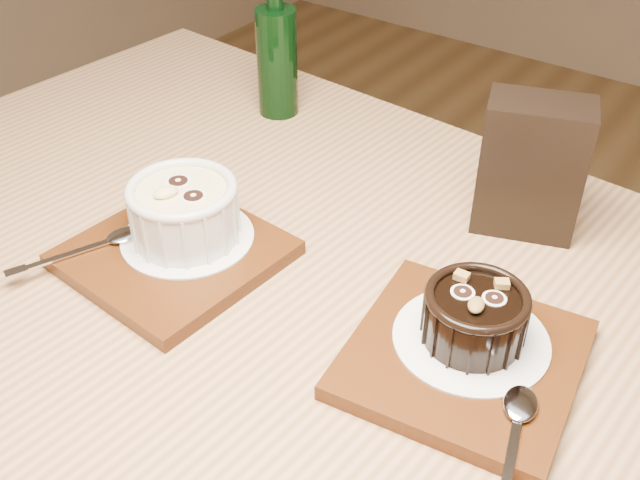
{
  "coord_description": "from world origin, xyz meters",
  "views": [
    {
      "loc": [
        0.11,
        -0.24,
        1.2
      ],
      "look_at": [
        -0.19,
        0.17,
        0.81
      ],
      "focal_mm": 42.0,
      "sensor_mm": 36.0,
      "label": 1
    }
  ],
  "objects_px": {
    "tray_right": "(463,359)",
    "ramekin_dark": "(475,314)",
    "ramekin_white": "(184,209)",
    "green_bottle": "(277,58)",
    "table": "(297,393)",
    "condiment_stand": "(531,167)",
    "tray_left": "(175,254)"
  },
  "relations": [
    {
      "from": "table",
      "to": "ramekin_white",
      "type": "bearing_deg",
      "value": 171.61
    },
    {
      "from": "ramekin_white",
      "to": "tray_left",
      "type": "bearing_deg",
      "value": -69.1
    },
    {
      "from": "tray_right",
      "to": "ramekin_white",
      "type": "bearing_deg",
      "value": -176.07
    },
    {
      "from": "table",
      "to": "green_bottle",
      "type": "relative_size",
      "value": 6.55
    },
    {
      "from": "tray_left",
      "to": "ramekin_white",
      "type": "bearing_deg",
      "value": 91.87
    },
    {
      "from": "table",
      "to": "green_bottle",
      "type": "bearing_deg",
      "value": 130.6
    },
    {
      "from": "tray_left",
      "to": "tray_right",
      "type": "relative_size",
      "value": 1.0
    },
    {
      "from": "table",
      "to": "ramekin_dark",
      "type": "xyz_separation_m",
      "value": [
        0.14,
        0.06,
        0.13
      ]
    },
    {
      "from": "tray_left",
      "to": "ramekin_dark",
      "type": "bearing_deg",
      "value": 11.05
    },
    {
      "from": "table",
      "to": "ramekin_dark",
      "type": "distance_m",
      "value": 0.2
    },
    {
      "from": "ramekin_white",
      "to": "green_bottle",
      "type": "relative_size",
      "value": 0.55
    },
    {
      "from": "ramekin_dark",
      "to": "tray_right",
      "type": "bearing_deg",
      "value": -100.53
    },
    {
      "from": "tray_right",
      "to": "ramekin_dark",
      "type": "bearing_deg",
      "value": 98.09
    },
    {
      "from": "table",
      "to": "tray_left",
      "type": "height_order",
      "value": "tray_left"
    },
    {
      "from": "ramekin_white",
      "to": "tray_right",
      "type": "xyz_separation_m",
      "value": [
        0.29,
        0.02,
        -0.04
      ]
    },
    {
      "from": "ramekin_dark",
      "to": "condiment_stand",
      "type": "bearing_deg",
      "value": 83.29
    },
    {
      "from": "table",
      "to": "green_bottle",
      "type": "xyz_separation_m",
      "value": [
        -0.26,
        0.31,
        0.16
      ]
    },
    {
      "from": "table",
      "to": "condiment_stand",
      "type": "height_order",
      "value": "condiment_stand"
    },
    {
      "from": "tray_left",
      "to": "ramekin_dark",
      "type": "relative_size",
      "value": 2.11
    },
    {
      "from": "condiment_stand",
      "to": "green_bottle",
      "type": "distance_m",
      "value": 0.36
    },
    {
      "from": "table",
      "to": "condiment_stand",
      "type": "relative_size",
      "value": 8.96
    },
    {
      "from": "table",
      "to": "ramekin_white",
      "type": "height_order",
      "value": "ramekin_white"
    },
    {
      "from": "ramekin_dark",
      "to": "green_bottle",
      "type": "relative_size",
      "value": 0.45
    },
    {
      "from": "condiment_stand",
      "to": "ramekin_dark",
      "type": "bearing_deg",
      "value": -78.09
    },
    {
      "from": "tray_right",
      "to": "condiment_stand",
      "type": "distance_m",
      "value": 0.23
    },
    {
      "from": "tray_right",
      "to": "condiment_stand",
      "type": "height_order",
      "value": "condiment_stand"
    },
    {
      "from": "ramekin_white",
      "to": "condiment_stand",
      "type": "distance_m",
      "value": 0.34
    },
    {
      "from": "tray_left",
      "to": "ramekin_dark",
      "type": "xyz_separation_m",
      "value": [
        0.29,
        0.06,
        0.04
      ]
    },
    {
      "from": "condiment_stand",
      "to": "green_bottle",
      "type": "height_order",
      "value": "green_bottle"
    },
    {
      "from": "ramekin_white",
      "to": "condiment_stand",
      "type": "relative_size",
      "value": 0.75
    },
    {
      "from": "tray_left",
      "to": "tray_right",
      "type": "height_order",
      "value": "same"
    },
    {
      "from": "condiment_stand",
      "to": "table",
      "type": "bearing_deg",
      "value": -110.93
    }
  ]
}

